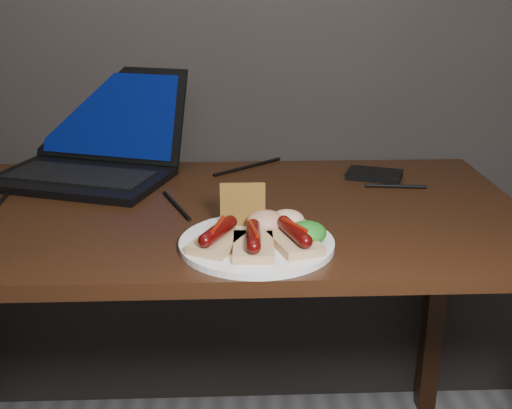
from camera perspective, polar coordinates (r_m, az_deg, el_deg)
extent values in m
cube|color=#32190C|center=(1.36, -5.69, -0.88)|extent=(1.40, 0.70, 0.03)
cube|color=#32190C|center=(1.88, 15.67, -8.06)|extent=(0.05, 0.05, 0.72)
cube|color=black|center=(1.57, -15.38, 2.23)|extent=(0.45, 0.37, 0.02)
cube|color=black|center=(1.57, -15.42, 2.59)|extent=(0.36, 0.24, 0.00)
cube|color=black|center=(1.68, -12.82, 7.87)|extent=(0.40, 0.21, 0.23)
cube|color=#070D47|center=(1.68, -12.82, 7.87)|extent=(0.36, 0.18, 0.20)
cube|color=black|center=(1.57, 10.48, 2.63)|extent=(0.15, 0.12, 0.02)
cylinder|color=black|center=(1.36, -7.09, -0.08)|extent=(0.07, 0.17, 0.01)
cylinder|color=black|center=(1.63, -0.73, 3.39)|extent=(0.18, 0.15, 0.01)
cylinder|color=black|center=(1.51, 12.30, 1.61)|extent=(0.14, 0.03, 0.01)
cylinder|color=black|center=(1.54, -21.09, 1.06)|extent=(0.02, 0.20, 0.01)
cylinder|color=white|center=(1.16, 0.06, -3.48)|extent=(0.34, 0.34, 0.01)
cube|color=tan|center=(1.13, -3.36, -3.33)|extent=(0.11, 0.13, 0.02)
cylinder|color=#510505|center=(1.12, -3.38, -2.37)|extent=(0.07, 0.10, 0.02)
sphere|color=#510505|center=(1.09, -4.54, -3.23)|extent=(0.03, 0.02, 0.02)
sphere|color=#510505|center=(1.16, -2.30, -1.57)|extent=(0.02, 0.02, 0.02)
cylinder|color=#6E1005|center=(1.12, -3.39, -1.78)|extent=(0.03, 0.07, 0.01)
cube|color=tan|center=(1.11, -0.24, -3.78)|extent=(0.07, 0.12, 0.02)
cylinder|color=#510505|center=(1.10, -0.24, -2.80)|extent=(0.03, 0.10, 0.02)
sphere|color=#510505|center=(1.06, -0.21, -3.79)|extent=(0.02, 0.02, 0.02)
sphere|color=#510505|center=(1.15, -0.26, -1.89)|extent=(0.02, 0.02, 0.02)
cylinder|color=#6E1005|center=(1.10, -0.24, -2.20)|extent=(0.02, 0.07, 0.01)
cube|color=tan|center=(1.13, 3.40, -3.37)|extent=(0.10, 0.13, 0.02)
cylinder|color=#510505|center=(1.12, 3.42, -2.41)|extent=(0.05, 0.10, 0.02)
sphere|color=#510505|center=(1.08, 4.42, -3.29)|extent=(0.03, 0.02, 0.02)
sphere|color=#510505|center=(1.16, 2.49, -1.58)|extent=(0.03, 0.02, 0.02)
cylinder|color=#6E1005|center=(1.12, 3.43, -1.81)|extent=(0.04, 0.06, 0.01)
cube|color=#A47A2D|center=(1.21, -1.19, -0.01)|extent=(0.08, 0.01, 0.08)
ellipsoid|color=#115511|center=(1.14, 4.56, -2.51)|extent=(0.07, 0.07, 0.04)
ellipsoid|color=maroon|center=(1.19, 0.90, -1.54)|extent=(0.07, 0.07, 0.04)
ellipsoid|color=beige|center=(1.21, 2.80, -1.35)|extent=(0.06, 0.06, 0.04)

